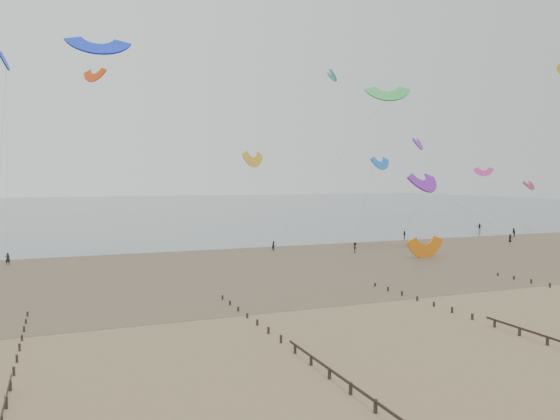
# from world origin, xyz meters

# --- Properties ---
(ground) EXTENTS (500.00, 500.00, 0.00)m
(ground) POSITION_xyz_m (0.00, 0.00, 0.00)
(ground) COLOR brown
(ground) RESTS_ON ground
(sea_and_shore) EXTENTS (500.00, 665.00, 0.03)m
(sea_and_shore) POSITION_xyz_m (-4.08, 34.40, 0.01)
(sea_and_shore) COLOR #475654
(sea_and_shore) RESTS_ON ground
(kitesurfer_lead) EXTENTS (0.66, 0.44, 1.75)m
(kitesurfer_lead) POSITION_xyz_m (-36.18, 45.02, 0.88)
(kitesurfer_lead) COLOR black
(kitesurfer_lead) RESTS_ON ground
(kitesurfers) EXTENTS (103.59, 24.67, 1.87)m
(kitesurfers) POSITION_xyz_m (32.87, 48.17, 0.85)
(kitesurfers) COLOR black
(kitesurfers) RESTS_ON ground
(grounded_kite) EXTENTS (7.00, 5.85, 3.47)m
(grounded_kite) POSITION_xyz_m (23.78, 29.03, 0.00)
(grounded_kite) COLOR orange
(grounded_kite) RESTS_ON ground
(kites_airborne) EXTENTS (265.16, 125.44, 45.96)m
(kites_airborne) POSITION_xyz_m (-3.48, 86.28, 22.13)
(kites_airborne) COLOR maroon
(kites_airborne) RESTS_ON ground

